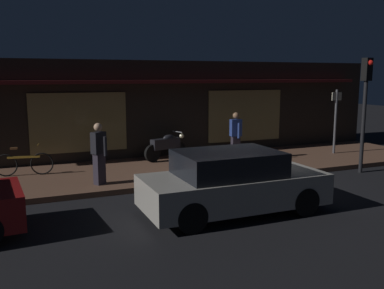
{
  "coord_description": "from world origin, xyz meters",
  "views": [
    {
      "loc": [
        -5.14,
        -9.42,
        3.05
      ],
      "look_at": [
        -0.17,
        2.4,
        0.95
      ],
      "focal_mm": 39.27,
      "sensor_mm": 36.0,
      "label": 1
    }
  ],
  "objects_px": {
    "person_bystander": "(236,135)",
    "traffic_light_pole": "(365,95)",
    "parked_car_far": "(232,183)",
    "motorcycle": "(166,146)",
    "sign_post": "(336,117)",
    "person_photographer": "(99,152)",
    "bicycle_parked": "(24,164)"
  },
  "relations": [
    {
      "from": "motorcycle",
      "to": "person_bystander",
      "type": "distance_m",
      "value": 2.44
    },
    {
      "from": "bicycle_parked",
      "to": "sign_post",
      "type": "xyz_separation_m",
      "value": [
        10.93,
        -0.67,
        1.0
      ]
    },
    {
      "from": "motorcycle",
      "to": "parked_car_far",
      "type": "bearing_deg",
      "value": -94.24
    },
    {
      "from": "traffic_light_pole",
      "to": "person_photographer",
      "type": "bearing_deg",
      "value": 171.76
    },
    {
      "from": "person_bystander",
      "to": "traffic_light_pole",
      "type": "relative_size",
      "value": 0.46
    },
    {
      "from": "traffic_light_pole",
      "to": "parked_car_far",
      "type": "height_order",
      "value": "traffic_light_pole"
    },
    {
      "from": "sign_post",
      "to": "traffic_light_pole",
      "type": "height_order",
      "value": "traffic_light_pole"
    },
    {
      "from": "sign_post",
      "to": "traffic_light_pole",
      "type": "bearing_deg",
      "value": -112.85
    },
    {
      "from": "person_photographer",
      "to": "parked_car_far",
      "type": "bearing_deg",
      "value": -53.03
    },
    {
      "from": "person_bystander",
      "to": "traffic_light_pole",
      "type": "height_order",
      "value": "traffic_light_pole"
    },
    {
      "from": "motorcycle",
      "to": "traffic_light_pole",
      "type": "distance_m",
      "value": 6.68
    },
    {
      "from": "person_bystander",
      "to": "parked_car_far",
      "type": "relative_size",
      "value": 0.41
    },
    {
      "from": "motorcycle",
      "to": "bicycle_parked",
      "type": "xyz_separation_m",
      "value": [
        -4.64,
        -0.59,
        -0.14
      ]
    },
    {
      "from": "person_bystander",
      "to": "motorcycle",
      "type": "bearing_deg",
      "value": 155.9
    },
    {
      "from": "sign_post",
      "to": "parked_car_far",
      "type": "relative_size",
      "value": 0.58
    },
    {
      "from": "parked_car_far",
      "to": "person_bystander",
      "type": "bearing_deg",
      "value": 60.49
    },
    {
      "from": "person_photographer",
      "to": "person_bystander",
      "type": "relative_size",
      "value": 1.0
    },
    {
      "from": "person_photographer",
      "to": "parked_car_far",
      "type": "distance_m",
      "value": 3.94
    },
    {
      "from": "person_photographer",
      "to": "traffic_light_pole",
      "type": "distance_m",
      "value": 8.28
    },
    {
      "from": "person_photographer",
      "to": "sign_post",
      "type": "height_order",
      "value": "sign_post"
    },
    {
      "from": "person_bystander",
      "to": "traffic_light_pole",
      "type": "distance_m",
      "value": 4.33
    },
    {
      "from": "parked_car_far",
      "to": "traffic_light_pole",
      "type": "bearing_deg",
      "value": 19.0
    },
    {
      "from": "bicycle_parked",
      "to": "traffic_light_pole",
      "type": "bearing_deg",
      "value": -17.06
    },
    {
      "from": "traffic_light_pole",
      "to": "parked_car_far",
      "type": "xyz_separation_m",
      "value": [
        -5.71,
        -1.97,
        -1.77
      ]
    },
    {
      "from": "motorcycle",
      "to": "person_bystander",
      "type": "xyz_separation_m",
      "value": [
        2.2,
        -0.98,
        0.38
      ]
    },
    {
      "from": "traffic_light_pole",
      "to": "sign_post",
      "type": "bearing_deg",
      "value": 67.15
    },
    {
      "from": "parked_car_far",
      "to": "motorcycle",
      "type": "bearing_deg",
      "value": 85.76
    },
    {
      "from": "motorcycle",
      "to": "bicycle_parked",
      "type": "relative_size",
      "value": 1.01
    },
    {
      "from": "person_photographer",
      "to": "person_bystander",
      "type": "bearing_deg",
      "value": 16.59
    },
    {
      "from": "person_photographer",
      "to": "motorcycle",
      "type": "bearing_deg",
      "value": 41.61
    },
    {
      "from": "bicycle_parked",
      "to": "parked_car_far",
      "type": "height_order",
      "value": "parked_car_far"
    },
    {
      "from": "traffic_light_pole",
      "to": "parked_car_far",
      "type": "relative_size",
      "value": 0.88
    }
  ]
}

